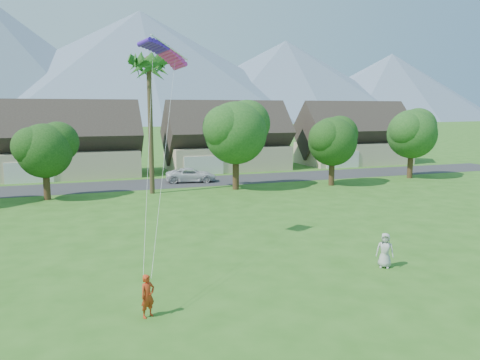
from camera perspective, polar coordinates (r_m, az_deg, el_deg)
name	(u,v)px	position (r m, az deg, el deg)	size (l,w,h in m)	color
ground	(330,319)	(18.43, 10.97, -16.31)	(500.00, 500.00, 0.00)	#2D6019
street	(163,183)	(49.67, -9.36, -0.40)	(90.00, 7.00, 0.01)	#2D2D30
kite_flyer	(148,296)	(18.30, -11.19, -13.69)	(0.60, 0.39, 1.65)	#B53314
watcher	(385,250)	(24.24, 17.26, -8.19)	(0.85, 0.55, 1.73)	#AFAEAA
parked_car	(191,175)	(50.18, -6.00, 0.60)	(2.46, 5.33, 1.48)	silver
mountain_ridge	(106,70)	(275.79, -16.05, 12.77)	(540.00, 240.00, 70.00)	slate
houses_row	(153,144)	(58.18, -10.57, 4.29)	(72.75, 8.19, 8.86)	beige
tree_row	(161,141)	(42.98, -9.55, 4.75)	(62.27, 6.67, 8.45)	#47301C
fan_palm	(149,63)	(43.51, -11.07, 13.87)	(3.00, 3.00, 13.80)	#4C3D26
parafoil_kite	(164,51)	(25.96, -9.27, 15.28)	(2.90, 1.43, 0.50)	#4819BD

